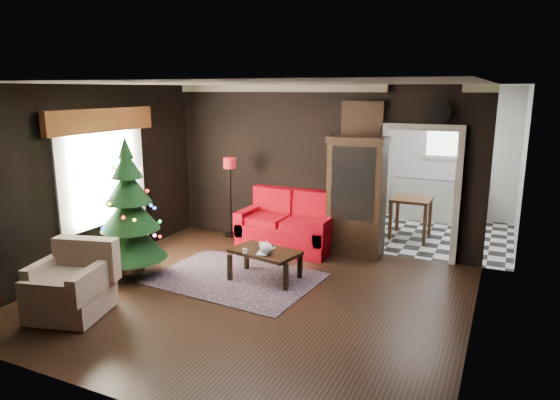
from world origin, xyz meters
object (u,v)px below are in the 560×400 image
at_px(curio_cabinet, 356,199).
at_px(teapot, 266,248).
at_px(christmas_tree, 129,208).
at_px(coffee_table, 265,265).
at_px(kitchen_table, 411,217).
at_px(armchair, 69,280).
at_px(wall_clock, 440,113).
at_px(floor_lamp, 230,197).
at_px(loveseat, 287,221).

bearing_deg(curio_cabinet, teapot, -112.96).
relative_size(christmas_tree, teapot, 9.90).
relative_size(curio_cabinet, christmas_tree, 0.98).
bearing_deg(christmas_tree, teapot, 16.00).
bearing_deg(coffee_table, kitchen_table, 63.88).
bearing_deg(armchair, wall_clock, 31.55).
bearing_deg(coffee_table, floor_lamp, 135.14).
height_order(christmas_tree, coffee_table, christmas_tree).
bearing_deg(floor_lamp, coffee_table, -44.86).
xyz_separation_m(loveseat, christmas_tree, (-1.55, -2.14, 0.55)).
relative_size(floor_lamp, kitchen_table, 1.91).
bearing_deg(teapot, armchair, -132.43).
bearing_deg(armchair, teapot, 32.74).
relative_size(loveseat, curio_cabinet, 0.89).
bearing_deg(kitchen_table, wall_clock, -66.25).
relative_size(wall_clock, kitchen_table, 0.43).
height_order(curio_cabinet, floor_lamp, curio_cabinet).
height_order(armchair, coffee_table, armchair).
relative_size(loveseat, coffee_table, 1.75).
xyz_separation_m(floor_lamp, christmas_tree, (-0.45, -2.09, 0.22)).
relative_size(armchair, wall_clock, 2.77).
height_order(christmas_tree, teapot, christmas_tree).
bearing_deg(teapot, christmas_tree, -164.00).
distance_m(floor_lamp, wall_clock, 3.81).
bearing_deg(armchair, loveseat, 53.96).
bearing_deg(teapot, curio_cabinet, 67.04).
height_order(coffee_table, wall_clock, wall_clock).
bearing_deg(loveseat, coffee_table, -78.52).
bearing_deg(coffee_table, armchair, -128.63).
bearing_deg(floor_lamp, kitchen_table, 30.33).
bearing_deg(curio_cabinet, kitchen_table, 65.56).
height_order(loveseat, christmas_tree, christmas_tree).
height_order(teapot, kitchen_table, kitchen_table).
distance_m(coffee_table, kitchen_table, 3.43).
height_order(wall_clock, kitchen_table, wall_clock).
height_order(loveseat, coffee_table, loveseat).
relative_size(teapot, kitchen_table, 0.26).
xyz_separation_m(loveseat, armchair, (-1.35, -3.48, -0.04)).
bearing_deg(floor_lamp, christmas_tree, -102.19).
bearing_deg(kitchen_table, floor_lamp, -149.67).
bearing_deg(armchair, floor_lamp, 70.97).
xyz_separation_m(armchair, teapot, (1.74, 1.90, 0.08)).
height_order(coffee_table, kitchen_table, kitchen_table).
bearing_deg(teapot, wall_clock, 45.26).
xyz_separation_m(curio_cabinet, kitchen_table, (0.65, 1.43, -0.57)).
bearing_deg(teapot, floor_lamp, 134.06).
relative_size(armchair, coffee_table, 0.92).
bearing_deg(loveseat, armchair, -111.21).
distance_m(floor_lamp, teapot, 2.16).
bearing_deg(wall_clock, christmas_tree, -146.96).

